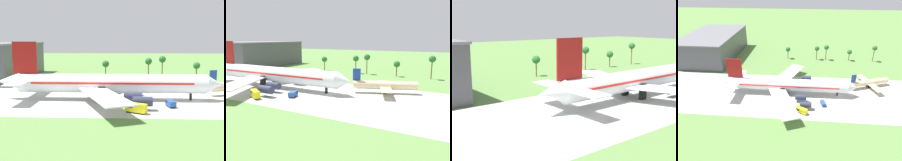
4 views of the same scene
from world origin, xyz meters
The scene contains 8 objects.
ground_plane centered at (0.00, 0.00, 0.00)m, with size 600.00×600.00×0.00m, color #5B8442.
taxiway_strip centered at (0.00, 0.00, 0.01)m, with size 320.00×44.00×0.02m.
jet_airliner centered at (-29.85, 0.95, 5.58)m, with size 76.97×60.43×19.82m.
regional_aircraft centered at (17.93, 12.09, 3.14)m, with size 23.97×21.92×9.53m.
baggage_tug centered at (-10.04, -8.78, 1.09)m, with size 2.88×4.57×1.98m.
fuel_truck centered at (-21.13, -16.37, 1.51)m, with size 6.37×4.67×2.82m.
terminal_building centered at (-93.92, 53.55, 9.26)m, with size 36.72×61.20×18.49m.
palm_tree_row centered at (-1.23, 52.91, 8.59)m, with size 68.90×3.60×12.37m.
Camera 4 is at (-19.36, -94.68, 60.18)m, focal length 32.00 mm.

